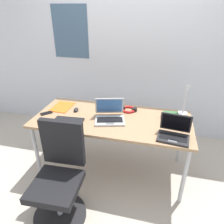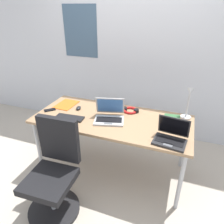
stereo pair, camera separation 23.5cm
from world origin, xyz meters
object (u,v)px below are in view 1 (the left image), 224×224
Objects in this scene: external_keyboard at (69,120)px; headphones at (128,109)px; pill_bottle at (114,103)px; cell_phone at (46,113)px; desk_lamp at (185,100)px; office_chair at (59,181)px; paper_folder_near_lamp at (62,107)px; book_stack at (170,117)px; laptop_front_right at (174,133)px; computer_mouse at (76,110)px; coffee_mug at (100,106)px; laptop_near_lamp at (110,116)px.

headphones reaches higher than external_keyboard.
cell_phone is at bearing -152.43° from pill_bottle.
desk_lamp is 1.62m from office_chair.
pill_bottle is at bearing 177.32° from desk_lamp.
paper_folder_near_lamp is (-0.64, -0.18, -0.04)m from pill_bottle.
desk_lamp is at bearing 15.82° from external_keyboard.
book_stack is (0.50, -0.12, 0.02)m from headphones.
computer_mouse is (-1.16, 0.31, -0.03)m from laptop_front_right.
headphones is 1.89× the size of coffee_mug.
external_keyboard is at bearing 101.65° from office_chair.
laptop_near_lamp is at bearing -52.63° from coffee_mug.
external_keyboard is at bearing 28.29° from cell_phone.
pill_bottle is at bearing 17.41° from computer_mouse.
book_stack is at bearing -9.54° from computer_mouse.
cell_phone is 0.14× the size of office_chair.
headphones is 0.22× the size of office_chair.
laptop_front_right is 0.99× the size of external_keyboard.
desk_lamp reaches higher than paper_folder_near_lamp.
coffee_mug reaches higher than cell_phone.
cell_phone is at bearing -172.26° from book_stack.
desk_lamp is 3.54× the size of coffee_mug.
computer_mouse is at bearing 90.36° from external_keyboard.
laptop_front_right is 1.21m from office_chair.
laptop_front_right is 1.05× the size of paper_folder_near_lamp.
coffee_mug is at bearing 69.25° from cell_phone.
cell_phone is 0.44× the size of paper_folder_near_lamp.
paper_folder_near_lamp is at bearing 152.55° from computer_mouse.
headphones is at bearing 63.08° from cell_phone.
pill_bottle is 0.70× the size of coffee_mug.
pill_bottle is (-0.03, 0.35, -0.01)m from laptop_near_lamp.
laptop_near_lamp reaches higher than headphones.
cell_phone is 1.47m from book_stack.
pill_bottle is at bearing 72.14° from cell_phone.
desk_lamp is 1.23× the size of laptop_front_right.
desk_lamp is 0.27m from book_stack.
office_chair is at bearing -82.30° from external_keyboard.
laptop_front_right is 2.89× the size of coffee_mug.
computer_mouse is 1.13m from book_stack.
desk_lamp reaches higher than headphones.
headphones reaches higher than computer_mouse.
pill_bottle is (0.43, 0.24, 0.02)m from computer_mouse.
office_chair reaches higher than external_keyboard.
desk_lamp is 0.86m from pill_bottle.
external_keyboard is 1.52× the size of book_stack.
desk_lamp is 5.07× the size of pill_bottle.
laptop_near_lamp is 0.73m from laptop_front_right.
laptop_front_right is 2.40× the size of cell_phone.
laptop_near_lamp is 1.19× the size of external_keyboard.
paper_folder_near_lamp is (-0.21, 0.06, -0.01)m from computer_mouse.
office_chair reaches higher than laptop_front_right.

